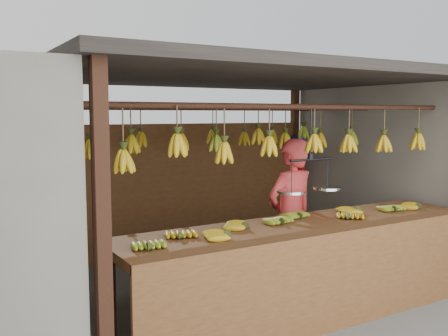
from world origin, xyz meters
TOP-DOWN VIEW (x-y plane):
  - ground at (0.00, 0.00)m, footprint 80.00×80.00m
  - stall at (0.00, 0.33)m, footprint 4.30×3.30m
  - neighbor_right at (3.60, 0.00)m, footprint 3.00×3.00m
  - counter at (0.06, -1.23)m, footprint 3.76×0.86m
  - hanging_bananas at (-0.00, -0.00)m, footprint 3.58×2.25m
  - balance_scale at (0.20, -1.00)m, footprint 0.72×0.27m
  - vendor at (0.29, -0.60)m, footprint 0.66×0.48m
  - bag_bundles at (1.94, 1.35)m, footprint 0.08×0.26m

SIDE VIEW (x-z plane):
  - ground at x=0.00m, z-range 0.00..0.00m
  - counter at x=0.06m, z-range 0.24..1.20m
  - vendor at x=0.29m, z-range 0.00..1.68m
  - bag_bundles at x=1.94m, z-range 0.39..1.58m
  - neighbor_right at x=3.60m, z-range 0.00..2.30m
  - balance_scale at x=0.20m, z-range 0.83..1.65m
  - hanging_bananas at x=0.00m, z-range 1.43..1.82m
  - stall at x=0.00m, z-range 0.77..3.17m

